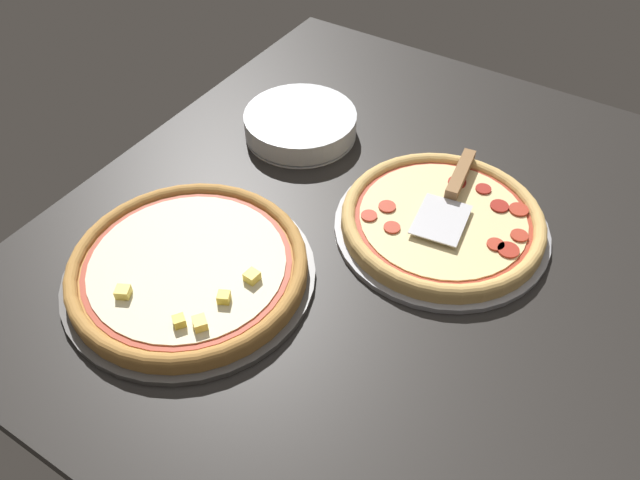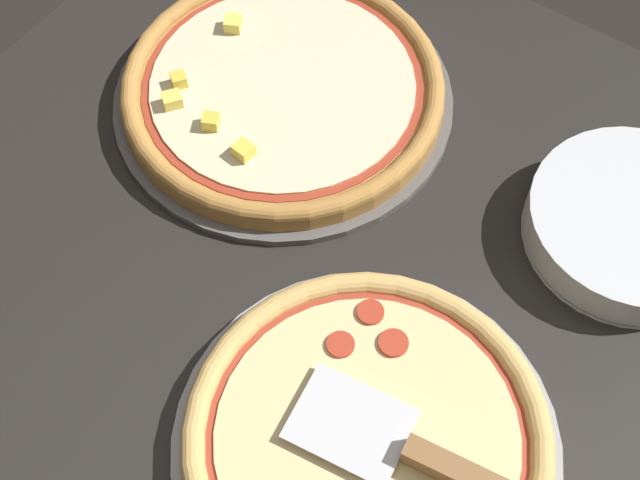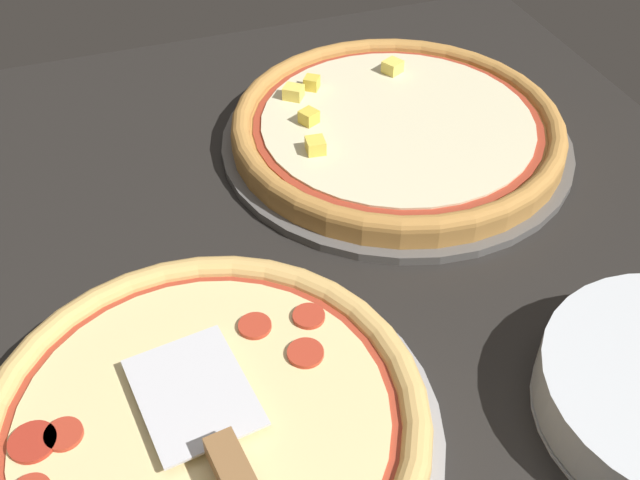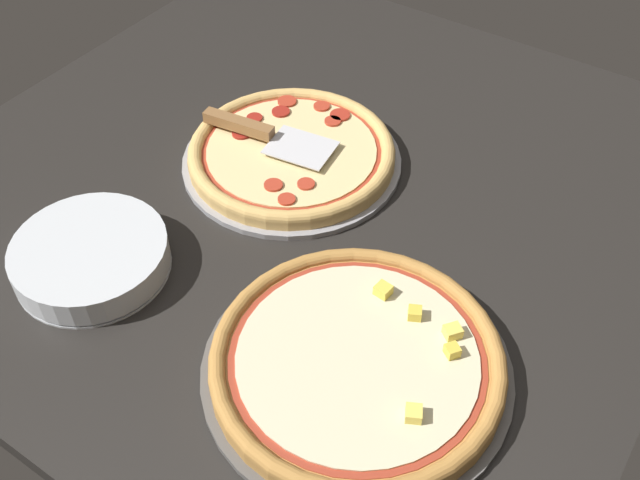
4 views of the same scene
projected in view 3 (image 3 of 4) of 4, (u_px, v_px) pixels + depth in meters
ground_plane at (221, 392)px, 64.53cm from camera, size 120.98×120.69×3.60cm
pizza_pan_front at (206, 435)px, 58.71cm from camera, size 37.42×37.42×1.00cm
pizza_front at (203, 421)px, 57.41cm from camera, size 35.17×35.17×2.93cm
pizza_pan_back at (396, 141)px, 88.19cm from camera, size 41.00×41.00×1.00cm
pizza_back at (397, 126)px, 86.77cm from camera, size 38.54×38.54×3.98cm
serving_spatula at (236, 479)px, 51.35cm from camera, size 9.71×24.33×2.00cm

